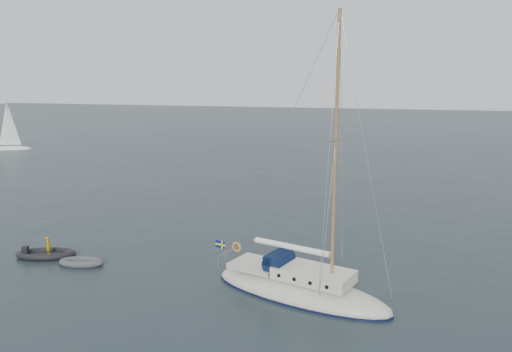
# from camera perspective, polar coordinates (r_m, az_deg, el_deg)

# --- Properties ---
(ground) EXTENTS (300.00, 300.00, 0.00)m
(ground) POSITION_cam_1_polar(r_m,az_deg,el_deg) (27.29, 0.34, -10.72)
(ground) COLOR black
(ground) RESTS_ON ground
(sailboat) EXTENTS (9.54, 2.86, 13.58)m
(sailboat) POSITION_cam_1_polar(r_m,az_deg,el_deg) (24.11, 5.07, -11.17)
(sailboat) COLOR beige
(sailboat) RESTS_ON ground
(dinghy) EXTENTS (2.53, 1.14, 0.36)m
(dinghy) POSITION_cam_1_polar(r_m,az_deg,el_deg) (29.58, -19.33, -9.28)
(dinghy) COLOR #49494D
(dinghy) RESTS_ON ground
(rib) EXTENTS (3.44, 1.56, 1.24)m
(rib) POSITION_cam_1_polar(r_m,az_deg,el_deg) (31.55, -22.90, -8.18)
(rib) COLOR black
(rib) RESTS_ON ground
(distant_yacht_a) EXTENTS (5.72, 3.05, 7.58)m
(distant_yacht_a) POSITION_cam_1_polar(r_m,az_deg,el_deg) (80.22, -26.40, 5.02)
(distant_yacht_a) COLOR white
(distant_yacht_a) RESTS_ON ground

